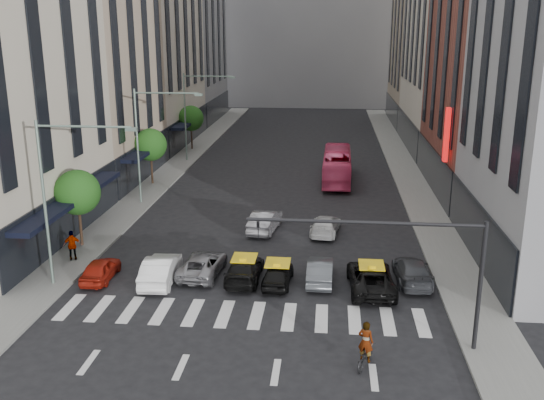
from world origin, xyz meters
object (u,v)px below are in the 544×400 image
(streetlamp_near, at_px, (60,182))
(taxi_center, at_px, (278,274))
(car_white_front, at_px, (161,269))
(pedestrian_far, at_px, (72,245))
(streetlamp_mid, at_px, (149,131))
(taxi_left, at_px, (244,269))
(motorcycle, at_px, (365,356))
(car_red, at_px, (100,269))
(bus, at_px, (337,166))
(streetlamp_far, at_px, (194,105))

(streetlamp_near, relative_size, taxi_center, 2.43)
(car_white_front, distance_m, pedestrian_far, 6.53)
(streetlamp_mid, xyz_separation_m, taxi_left, (9.44, -14.26, -5.25))
(motorcycle, bearing_deg, car_red, -6.09)
(car_white_front, bearing_deg, car_red, -3.17)
(bus, height_order, pedestrian_far, bus)
(streetlamp_mid, relative_size, car_white_front, 1.96)
(taxi_left, bearing_deg, taxi_center, 167.50)
(motorcycle, bearing_deg, streetlamp_near, -0.85)
(streetlamp_far, distance_m, bus, 16.94)
(taxi_center, xyz_separation_m, motorcycle, (4.36, -7.98, -0.17))
(bus, bearing_deg, taxi_center, 82.77)
(bus, bearing_deg, car_white_front, 68.45)
(streetlamp_far, distance_m, taxi_left, 32.13)
(taxi_left, relative_size, pedestrian_far, 2.44)
(taxi_center, bearing_deg, car_red, 4.47)
(bus, distance_m, pedestrian_far, 26.83)
(car_white_front, relative_size, taxi_left, 1.02)
(streetlamp_near, distance_m, taxi_center, 12.59)
(taxi_left, height_order, pedestrian_far, pedestrian_far)
(streetlamp_far, relative_size, car_white_front, 1.96)
(car_red, xyz_separation_m, motorcycle, (14.34, -7.71, -0.15))
(car_red, distance_m, pedestrian_far, 3.55)
(taxi_left, height_order, motorcycle, taxi_left)
(taxi_left, bearing_deg, bus, -102.28)
(pedestrian_far, bearing_deg, streetlamp_mid, -114.31)
(taxi_center, height_order, bus, bus)
(streetlamp_mid, xyz_separation_m, motorcycle, (15.72, -22.68, -5.44))
(car_red, distance_m, bus, 27.42)
(streetlamp_mid, relative_size, streetlamp_far, 1.00)
(streetlamp_far, height_order, taxi_center, streetlamp_far)
(taxi_left, xyz_separation_m, pedestrian_far, (-10.67, 1.66, 0.42))
(streetlamp_mid, relative_size, taxi_center, 2.43)
(car_red, xyz_separation_m, bus, (13.37, 23.93, 0.82))
(streetlamp_far, xyz_separation_m, taxi_center, (11.36, -30.70, -5.27))
(streetlamp_near, xyz_separation_m, car_white_front, (4.84, 1.02, -5.15))
(streetlamp_mid, xyz_separation_m, bus, (14.75, 8.96, -4.46))
(streetlamp_mid, distance_m, motorcycle, 28.13)
(streetlamp_mid, xyz_separation_m, pedestrian_far, (-1.23, -12.60, -4.83))
(car_red, relative_size, taxi_left, 0.80)
(streetlamp_far, height_order, car_white_front, streetlamp_far)
(bus, bearing_deg, streetlamp_near, 60.35)
(streetlamp_far, relative_size, taxi_center, 2.43)
(taxi_center, distance_m, bus, 23.91)
(car_red, bearing_deg, streetlamp_mid, -85.77)
(motorcycle, xyz_separation_m, pedestrian_far, (-16.94, 10.09, 0.61))
(car_white_front, bearing_deg, streetlamp_near, 8.89)
(car_red, height_order, bus, bus)
(taxi_center, bearing_deg, car_white_front, 5.35)
(streetlamp_near, xyz_separation_m, streetlamp_mid, (0.00, 16.00, 0.00))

